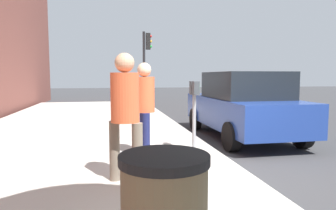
{
  "coord_description": "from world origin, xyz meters",
  "views": [
    {
      "loc": [
        -4.65,
        2.15,
        1.66
      ],
      "look_at": [
        1.34,
        1.0,
        1.09
      ],
      "focal_mm": 32.77,
      "sensor_mm": 36.0,
      "label": 1
    }
  ],
  "objects_px": {
    "pedestrian_at_meter": "(144,101)",
    "pedestrian_bystander": "(125,106)",
    "parked_sedan_near": "(242,105)",
    "parking_meter": "(194,102)",
    "traffic_signal": "(146,57)"
  },
  "relations": [
    {
      "from": "parking_meter",
      "to": "traffic_signal",
      "type": "distance_m",
      "value": 8.95
    },
    {
      "from": "parking_meter",
      "to": "pedestrian_at_meter",
      "type": "bearing_deg",
      "value": 91.44
    },
    {
      "from": "pedestrian_bystander",
      "to": "parked_sedan_near",
      "type": "xyz_separation_m",
      "value": [
        3.36,
        -3.28,
        -0.34
      ]
    },
    {
      "from": "pedestrian_bystander",
      "to": "parked_sedan_near",
      "type": "relative_size",
      "value": 0.42
    },
    {
      "from": "pedestrian_at_meter",
      "to": "pedestrian_bystander",
      "type": "relative_size",
      "value": 0.96
    },
    {
      "from": "parking_meter",
      "to": "pedestrian_bystander",
      "type": "bearing_deg",
      "value": 135.96
    },
    {
      "from": "pedestrian_at_meter",
      "to": "parked_sedan_near",
      "type": "bearing_deg",
      "value": 33.92
    },
    {
      "from": "pedestrian_at_meter",
      "to": "parked_sedan_near",
      "type": "height_order",
      "value": "pedestrian_at_meter"
    },
    {
      "from": "pedestrian_at_meter",
      "to": "traffic_signal",
      "type": "distance_m",
      "value": 9.04
    },
    {
      "from": "pedestrian_at_meter",
      "to": "parked_sedan_near",
      "type": "distance_m",
      "value": 3.45
    },
    {
      "from": "pedestrian_at_meter",
      "to": "pedestrian_bystander",
      "type": "xyz_separation_m",
      "value": [
        -1.44,
        0.43,
        0.05
      ]
    },
    {
      "from": "pedestrian_at_meter",
      "to": "traffic_signal",
      "type": "xyz_separation_m",
      "value": [
        8.86,
        -1.1,
        1.39
      ]
    },
    {
      "from": "parked_sedan_near",
      "to": "pedestrian_at_meter",
      "type": "bearing_deg",
      "value": 124.05
    },
    {
      "from": "pedestrian_at_meter",
      "to": "traffic_signal",
      "type": "bearing_deg",
      "value": 82.82
    },
    {
      "from": "pedestrian_at_meter",
      "to": "pedestrian_bystander",
      "type": "bearing_deg",
      "value": -106.91
    }
  ]
}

